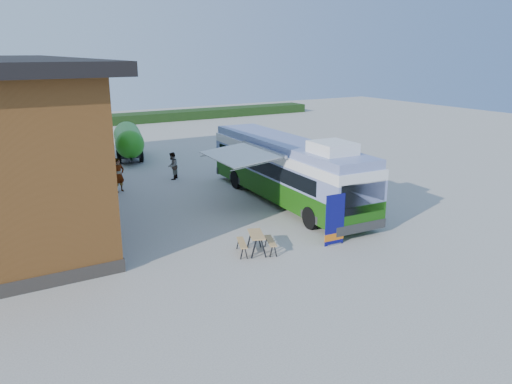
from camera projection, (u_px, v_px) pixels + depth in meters
ground at (273, 239)px, 21.49m from camera, size 100.00×100.00×0.00m
hedge at (154, 117)px, 56.75m from camera, size 40.00×3.00×1.00m
bus at (287, 168)px, 26.25m from camera, size 3.26×12.69×3.87m
awning at (243, 155)px, 24.81m from camera, size 2.95×4.53×0.53m
banner at (335, 224)px, 20.60m from camera, size 0.96×0.21×2.20m
picnic_table at (256, 239)px, 19.86m from camera, size 1.79×1.69×0.82m
person_a at (119, 175)px, 28.39m from camera, size 0.84×0.71×1.96m
person_b at (172, 166)px, 31.16m from camera, size 1.03×1.06×1.72m
slurry_tanker at (128, 140)px, 36.88m from camera, size 3.06×6.62×2.50m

